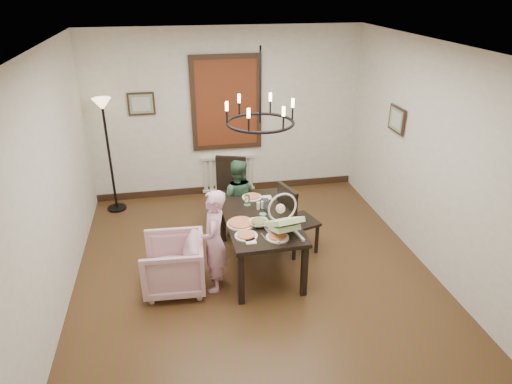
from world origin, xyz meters
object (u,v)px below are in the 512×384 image
object	(u,v)px
dining_table	(260,222)
chair_right	(299,218)
armchair	(173,264)
baby_bouncer	(283,220)
floor_lamp	(110,158)
elderly_woman	(214,249)
seated_man	(237,205)
drinking_glass	(266,205)
chair_far	(229,193)

from	to	relation	value
dining_table	chair_right	bearing A→B (deg)	23.09
armchair	baby_bouncer	distance (m)	1.43
floor_lamp	elderly_woman	bearing A→B (deg)	-59.93
armchair	floor_lamp	distance (m)	2.54
seated_man	baby_bouncer	bearing A→B (deg)	117.65
dining_table	seated_man	distance (m)	0.85
chair_right	drinking_glass	bearing A→B (deg)	86.97
chair_far	chair_right	bearing A→B (deg)	-28.86
drinking_glass	baby_bouncer	bearing A→B (deg)	-82.95
drinking_glass	armchair	bearing A→B (deg)	-160.79
drinking_glass	floor_lamp	distance (m)	2.83
dining_table	chair_right	world-z (taller)	chair_right
seated_man	drinking_glass	size ratio (longest dim) A/B	6.71
chair_far	elderly_woman	world-z (taller)	elderly_woman
armchair	elderly_woman	distance (m)	0.54
armchair	elderly_woman	size ratio (longest dim) A/B	0.69
chair_far	baby_bouncer	distance (m)	1.73
dining_table	elderly_woman	distance (m)	0.72
chair_far	baby_bouncer	world-z (taller)	baby_bouncer
dining_table	chair_far	bearing A→B (deg)	100.06
chair_right	baby_bouncer	bearing A→B (deg)	132.88
baby_bouncer	floor_lamp	xyz separation A→B (m)	(-2.18, 2.49, 0.00)
chair_right	armchair	xyz separation A→B (m)	(-1.71, -0.55, -0.17)
drinking_glass	elderly_woman	bearing A→B (deg)	-145.56
chair_far	floor_lamp	distance (m)	1.99
seated_man	drinking_glass	world-z (taller)	seated_man
dining_table	floor_lamp	distance (m)	2.86
seated_man	chair_right	bearing A→B (deg)	156.72
chair_far	drinking_glass	distance (m)	1.12
chair_right	elderly_woman	world-z (taller)	elderly_woman
chair_far	seated_man	xyz separation A→B (m)	(0.07, -0.36, -0.03)
elderly_woman	drinking_glass	distance (m)	0.92
chair_right	armchair	bearing A→B (deg)	90.38
chair_far	chair_right	size ratio (longest dim) A/B	1.04
dining_table	chair_right	size ratio (longest dim) A/B	1.55
dining_table	seated_man	world-z (taller)	seated_man
baby_bouncer	seated_man	bearing A→B (deg)	94.09
chair_right	floor_lamp	size ratio (longest dim) A/B	0.56
dining_table	drinking_glass	xyz separation A→B (m)	(0.11, 0.15, 0.16)
chair_far	drinking_glass	world-z (taller)	chair_far
chair_far	chair_right	xyz separation A→B (m)	(0.84, -0.90, -0.02)
dining_table	chair_far	size ratio (longest dim) A/B	1.50
chair_right	armchair	size ratio (longest dim) A/B	1.38
chair_far	seated_man	distance (m)	0.37
floor_lamp	chair_far	bearing A→B (deg)	-25.87
chair_far	floor_lamp	size ratio (longest dim) A/B	0.58
armchair	baby_bouncer	xyz separation A→B (m)	(1.30, -0.18, 0.57)
chair_far	seated_man	size ratio (longest dim) A/B	1.07
armchair	baby_bouncer	size ratio (longest dim) A/B	1.40
dining_table	armchair	xyz separation A→B (m)	(-1.11, -0.28, -0.31)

